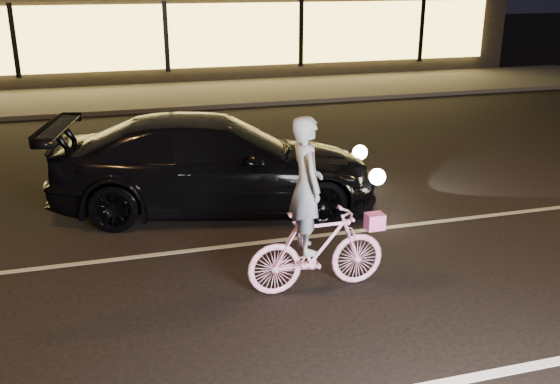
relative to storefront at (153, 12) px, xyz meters
name	(u,v)px	position (x,y,z in m)	size (l,w,h in m)	color
ground	(325,312)	(0.00, -18.97, -2.15)	(90.00, 90.00, 0.00)	black
lane_stripe_far	(276,241)	(0.00, -16.97, -2.14)	(60.00, 0.10, 0.01)	gray
sidewalk	(176,95)	(0.00, -5.97, -2.09)	(30.00, 4.00, 0.12)	#383533
storefront	(153,12)	(0.00, 0.00, 0.00)	(25.40, 8.42, 4.20)	black
cyclist	(314,231)	(0.04, -18.44, -1.41)	(1.66, 0.57, 2.09)	#FF46A1
sedan	(216,163)	(-0.54, -15.43, -1.42)	(5.34, 3.04, 1.46)	black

